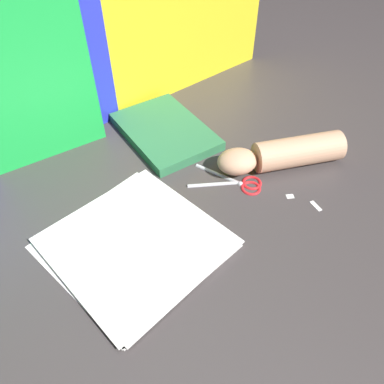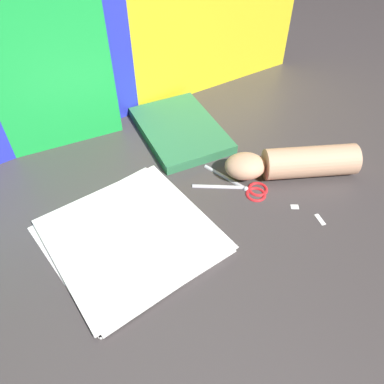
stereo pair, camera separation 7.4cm
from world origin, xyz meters
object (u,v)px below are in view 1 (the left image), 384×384
object	(u,v)px
scissors	(238,182)
book_closed	(165,131)
paper_stack	(135,242)
hand_forearm	(283,154)

from	to	relation	value
scissors	book_closed	bearing A→B (deg)	91.52
paper_stack	hand_forearm	size ratio (longest dim) A/B	1.09
scissors	hand_forearm	size ratio (longest dim) A/B	0.56
paper_stack	book_closed	size ratio (longest dim) A/B	1.10
book_closed	scissors	bearing A→B (deg)	-88.48
paper_stack	scissors	bearing A→B (deg)	-3.52
scissors	hand_forearm	bearing A→B (deg)	-12.14
book_closed	hand_forearm	world-z (taller)	hand_forearm
scissors	hand_forearm	xyz separation A→B (m)	(0.12, -0.03, 0.03)
paper_stack	book_closed	xyz separation A→B (m)	(0.27, 0.23, 0.01)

